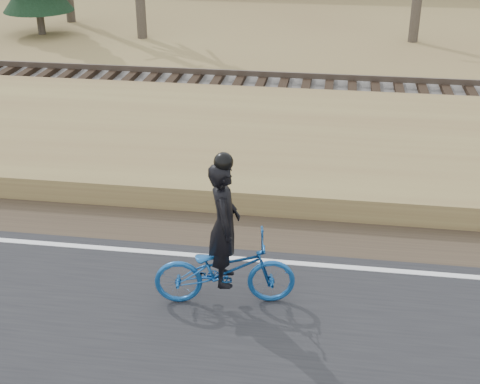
# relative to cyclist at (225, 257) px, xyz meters

# --- Properties ---
(ground) EXTENTS (120.00, 120.00, 0.00)m
(ground) POSITION_rel_cyclist_xyz_m (-1.80, 0.95, -0.79)
(ground) COLOR olive
(ground) RESTS_ON ground
(road) EXTENTS (120.00, 6.00, 0.06)m
(road) POSITION_rel_cyclist_xyz_m (-1.80, -1.55, -0.76)
(road) COLOR black
(road) RESTS_ON ground
(edge_line) EXTENTS (120.00, 0.12, 0.01)m
(edge_line) POSITION_rel_cyclist_xyz_m (-1.80, 1.15, -0.72)
(edge_line) COLOR silver
(edge_line) RESTS_ON road
(shoulder) EXTENTS (120.00, 1.60, 0.04)m
(shoulder) POSITION_rel_cyclist_xyz_m (-1.80, 2.15, -0.77)
(shoulder) COLOR #473A2B
(shoulder) RESTS_ON ground
(embankment) EXTENTS (120.00, 5.00, 0.44)m
(embankment) POSITION_rel_cyclist_xyz_m (-1.80, 5.15, -0.57)
(embankment) COLOR olive
(embankment) RESTS_ON ground
(ballast) EXTENTS (120.00, 3.00, 0.45)m
(ballast) POSITION_rel_cyclist_xyz_m (-1.80, 8.95, -0.56)
(ballast) COLOR slate
(ballast) RESTS_ON ground
(railroad) EXTENTS (120.00, 2.40, 0.29)m
(railroad) POSITION_rel_cyclist_xyz_m (-1.80, 8.95, -0.26)
(railroad) COLOR black
(railroad) RESTS_ON ballast
(cyclist) EXTENTS (2.07, 1.01, 2.30)m
(cyclist) POSITION_rel_cyclist_xyz_m (0.00, 0.00, 0.00)
(cyclist) COLOR #14498D
(cyclist) RESTS_ON road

